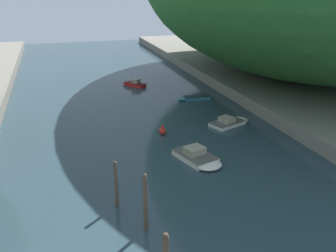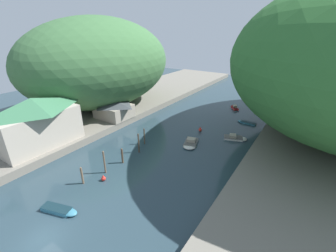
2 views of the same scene
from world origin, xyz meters
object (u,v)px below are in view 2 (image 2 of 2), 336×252
Objects in this scene: waterfront_building at (36,121)px; boat_small_dinghy at (191,143)px; channel_buoy_far at (200,130)px; boathouse_shed at (114,108)px; boat_open_rowboat at (61,210)px; person_on_quay at (81,130)px; boat_red_skiff at (246,122)px; boat_moored_right at (235,138)px; channel_buoy_near at (103,178)px; boat_navy_launch at (234,107)px.

boat_small_dinghy is (20.45, 16.23, -5.26)m from waterfront_building.
waterfront_building is 13.14× the size of channel_buoy_far.
boathouse_shed is 1.65× the size of boat_open_rowboat.
boat_small_dinghy is 2.89× the size of person_on_quay.
boat_open_rowboat is (15.70, -6.71, -5.31)m from waterfront_building.
channel_buoy_far is (-1.13, 6.26, 0.07)m from boat_small_dinghy.
boat_open_rowboat reaches higher than boat_red_skiff.
person_on_quay reaches higher than channel_buoy_far.
boat_red_skiff is at bearing -40.02° from person_on_quay.
channel_buoy_far reaches higher than boat_moored_right.
waterfront_building is at bearing -179.55° from channel_buoy_near.
boat_moored_right is (25.43, 7.01, -3.24)m from boathouse_shed.
boat_moored_right is 31.73m from boat_open_rowboat.
boat_open_rowboat is at bearing -57.43° from boathouse_shed.
waterfront_building is 1.73× the size of boathouse_shed.
channel_buoy_far reaches higher than boat_red_skiff.
channel_buoy_far is (-1.18, -18.11, 0.06)m from boat_navy_launch.
waterfront_building reaches higher than person_on_quay.
waterfront_building is at bearing -94.06° from boathouse_shed.
boat_small_dinghy is at bearing -128.25° from boat_navy_launch.
boat_open_rowboat is 18.59m from person_on_quay.
boat_navy_launch is at bearing 178.17° from boat_moored_right.
channel_buoy_near is 22.73m from channel_buoy_far.
boat_moored_right is 25.60m from channel_buoy_near.
boat_moored_right is 4.89× the size of channel_buoy_near.
boat_red_skiff is (26.05, 32.13, -5.39)m from waterfront_building.
boat_red_skiff is at bearing 162.38° from boat_moored_right.
boat_open_rowboat is 0.96× the size of boat_small_dinghy.
person_on_quay is at bearing 12.58° from boat_small_dinghy.
waterfront_building is 35.61m from boat_moored_right.
boathouse_shed is 21.56m from channel_buoy_near.
boat_small_dinghy is (4.75, 22.94, 0.05)m from boat_open_rowboat.
boathouse_shed is 7.60× the size of channel_buoy_far.
boat_red_skiff is at bearing 32.79° from boathouse_shed.
channel_buoy_far is (-7.25, -0.61, 0.13)m from boat_moored_right.
boat_navy_launch is 40.82m from channel_buoy_near.
boat_small_dinghy reaches higher than boat_open_rowboat.
boathouse_shed is 19.53m from channel_buoy_far.
boat_moored_right is at bearing 41.00° from waterfront_building.
waterfront_building reaches higher than boat_open_rowboat.
channel_buoy_far is (3.62, 29.20, 0.12)m from boat_open_rowboat.
boat_red_skiff is (24.90, 16.04, -3.30)m from boathouse_shed.
boat_red_skiff is (-0.52, 9.03, -0.07)m from boat_moored_right.
boat_navy_launch is (0.05, 24.37, 0.01)m from boat_small_dinghy.
boat_moored_right is at bearing -109.02° from boat_navy_launch.
boat_navy_launch reaches higher than boat_moored_right.
boat_red_skiff is 10.13m from boat_navy_launch.
person_on_quay is (-13.09, 13.04, 2.05)m from boat_open_rowboat.
boat_open_rowboat is at bearing -132.67° from person_on_quay.
person_on_quay is at bearing -155.70° from boat_navy_launch.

